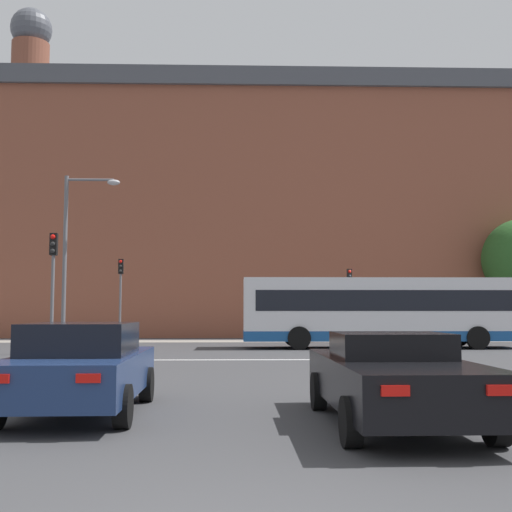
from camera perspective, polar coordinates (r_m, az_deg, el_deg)
The scene contains 11 objects.
stop_line_strip at distance 22.21m, azimuth -1.80°, elevation -9.20°, with size 9.73×0.30×0.01m, color silver.
far_pavement at distance 35.03m, azimuth -1.74°, elevation -7.58°, with size 70.81×2.50×0.01m, color gray.
brick_civic_building at distance 46.51m, azimuth -4.67°, elevation 3.68°, with size 41.21×14.36×23.77m.
car_saloon_left at distance 11.14m, azimuth -15.31°, elevation -9.52°, with size 2.11×4.48×1.49m.
car_roadster_right at distance 9.95m, azimuth 12.08°, elevation -10.54°, with size 2.09×4.92×1.36m.
bus_crossing_lead at distance 29.47m, azimuth 11.12°, elevation -4.79°, with size 12.47×2.75×3.11m.
traffic_light_far_left at distance 35.25m, azimuth -11.96°, elevation -2.65°, with size 0.26×0.31×4.44m.
traffic_light_near_left at distance 24.10m, azimuth -17.62°, elevation -1.54°, with size 0.26×0.31×4.46m.
traffic_light_far_right at distance 34.48m, azimuth 8.32°, elevation -3.23°, with size 0.26×0.31×3.88m.
street_lamp_junction at distance 26.06m, azimuth -15.81°, elevation 1.06°, with size 2.18×0.36×6.98m.
pedestrian_waiting at distance 36.07m, azimuth 12.81°, elevation -5.70°, with size 0.42×0.45×1.80m.
Camera 1 is at (0.06, -4.53, 1.71)m, focal length 45.00 mm.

